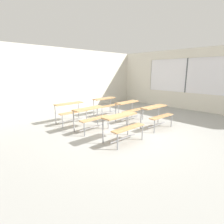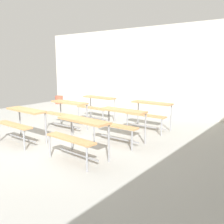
# 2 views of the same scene
# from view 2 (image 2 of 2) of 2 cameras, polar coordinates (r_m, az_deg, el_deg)

# --- Properties ---
(ground) EXTENTS (10.00, 9.00, 0.05)m
(ground) POSITION_cam_2_polar(r_m,az_deg,el_deg) (5.76, -13.77, -7.20)
(ground) COLOR #9E9E99
(wall_back) EXTENTS (10.00, 0.12, 3.00)m
(wall_back) POSITION_cam_2_polar(r_m,az_deg,el_deg) (8.99, 8.94, 9.35)
(wall_back) COLOR silver
(wall_back) RESTS_ON ground
(desk_bench_r0c0) EXTENTS (1.10, 0.60, 0.74)m
(desk_bench_r0c0) POSITION_cam_2_polar(r_m,az_deg,el_deg) (5.88, -19.92, -1.24)
(desk_bench_r0c0) COLOR tan
(desk_bench_r0c0) RESTS_ON ground
(desk_bench_r0c1) EXTENTS (1.13, 0.64, 0.74)m
(desk_bench_r0c1) POSITION_cam_2_polar(r_m,az_deg,el_deg) (4.58, -7.55, -4.05)
(desk_bench_r0c1) COLOR tan
(desk_bench_r0c1) RESTS_ON ground
(desk_bench_r1c0) EXTENTS (1.12, 0.63, 0.74)m
(desk_bench_r1c0) POSITION_cam_2_polar(r_m,az_deg,el_deg) (6.73, -10.38, 0.74)
(desk_bench_r1c0) COLOR tan
(desk_bench_r1c0) RESTS_ON ground
(desk_bench_r1c1) EXTENTS (1.11, 0.61, 0.74)m
(desk_bench_r1c1) POSITION_cam_2_polar(r_m,az_deg,el_deg) (5.49, 1.88, -1.42)
(desk_bench_r1c1) COLOR tan
(desk_bench_r1c1) RESTS_ON ground
(desk_bench_r2c0) EXTENTS (1.11, 0.62, 0.74)m
(desk_bench_r2c0) POSITION_cam_2_polar(r_m,az_deg,el_deg) (7.62, -3.49, 2.09)
(desk_bench_r2c0) COLOR tan
(desk_bench_r2c0) RESTS_ON ground
(desk_bench_r2c1) EXTENTS (1.11, 0.60, 0.74)m
(desk_bench_r2c1) POSITION_cam_2_polar(r_m,az_deg,el_deg) (6.62, 8.63, 0.62)
(desk_bench_r2c1) COLOR tan
(desk_bench_r2c1) RESTS_ON ground
(trash_bin) EXTENTS (0.34, 0.34, 0.34)m
(trash_bin) POSITION_cam_2_polar(r_m,az_deg,el_deg) (11.25, -12.04, 2.77)
(trash_bin) COLOR #9E4C38
(trash_bin) RESTS_ON ground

